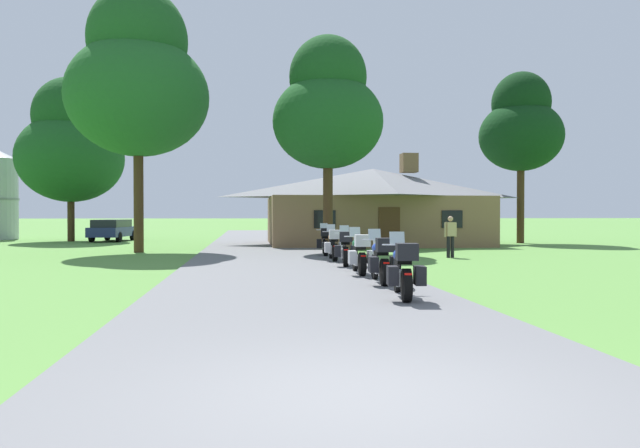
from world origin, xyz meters
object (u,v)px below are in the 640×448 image
object	(u,v)px
motorcycle_green_third_in_row	(360,254)
tree_by_lodge_front	(328,109)
motorcycle_blue_nearest_to_camera	(403,271)
motorcycle_orange_fifth_in_row	(334,245)
bystander_tan_shirt_near_lodge	(450,234)
motorcycle_silver_farthest_in_row	(325,242)
tree_left_far	(71,146)
tree_left_near	(138,80)
parked_navy_suv_far_left	(113,229)
motorcycle_blue_second_in_row	(381,261)
motorcycle_green_fourth_in_row	(345,249)
tree_right_of_lodge	(521,127)

from	to	relation	value
motorcycle_green_third_in_row	tree_by_lodge_front	size ratio (longest dim) A/B	0.21
motorcycle_blue_nearest_to_camera	motorcycle_orange_fifth_in_row	bearing A→B (deg)	97.28
motorcycle_blue_nearest_to_camera	bystander_tan_shirt_near_lodge	world-z (taller)	bystander_tan_shirt_near_lodge
motorcycle_silver_farthest_in_row	tree_left_far	world-z (taller)	tree_left_far
motorcycle_green_third_in_row	motorcycle_orange_fifth_in_row	size ratio (longest dim) A/B	1.00
motorcycle_silver_farthest_in_row	tree_left_far	bearing A→B (deg)	137.02
tree_left_near	parked_navy_suv_far_left	xyz separation A→B (m)	(-3.78, 11.86, -7.07)
motorcycle_blue_second_in_row	motorcycle_green_third_in_row	bearing A→B (deg)	95.24
motorcycle_green_fourth_in_row	tree_left_near	distance (m)	13.89
motorcycle_blue_nearest_to_camera	motorcycle_orange_fifth_in_row	size ratio (longest dim) A/B	1.00
motorcycle_blue_second_in_row	tree_by_lodge_front	size ratio (longest dim) A/B	0.21
tree_right_of_lodge	motorcycle_blue_nearest_to_camera	bearing A→B (deg)	-120.47
tree_by_lodge_front	tree_left_near	distance (m)	8.74
bystander_tan_shirt_near_lodge	tree_right_of_lodge	world-z (taller)	tree_right_of_lodge
motorcycle_blue_nearest_to_camera	motorcycle_orange_fifth_in_row	distance (m)	9.81
motorcycle_orange_fifth_in_row	tree_right_of_lodge	distance (m)	19.56
motorcycle_green_third_in_row	motorcycle_silver_farthest_in_row	xyz separation A→B (m)	(0.02, 7.71, 0.00)
motorcycle_blue_second_in_row	tree_left_far	bearing A→B (deg)	122.47
motorcycle_silver_farthest_in_row	tree_right_of_lodge	world-z (taller)	tree_right_of_lodge
motorcycle_orange_fifth_in_row	tree_left_near	bearing A→B (deg)	143.77
motorcycle_blue_second_in_row	parked_navy_suv_far_left	world-z (taller)	parked_navy_suv_far_left
motorcycle_orange_fifth_in_row	tree_left_near	size ratio (longest dim) A/B	0.17
motorcycle_silver_farthest_in_row	motorcycle_orange_fifth_in_row	bearing A→B (deg)	-86.54
motorcycle_blue_second_in_row	tree_left_near	world-z (taller)	tree_left_near
bystander_tan_shirt_near_lodge	parked_navy_suv_far_left	world-z (taller)	bystander_tan_shirt_near_lodge
motorcycle_blue_second_in_row	tree_right_of_lodge	bearing A→B (deg)	59.74
tree_right_of_lodge	motorcycle_orange_fifth_in_row	bearing A→B (deg)	-136.06
motorcycle_green_third_in_row	motorcycle_silver_farthest_in_row	distance (m)	7.71
motorcycle_orange_fifth_in_row	bystander_tan_shirt_near_lodge	size ratio (longest dim) A/B	1.25
motorcycle_green_fourth_in_row	tree_right_of_lodge	bearing A→B (deg)	55.87
motorcycle_orange_fifth_in_row	motorcycle_silver_farthest_in_row	size ratio (longest dim) A/B	1.00
motorcycle_orange_fifth_in_row	tree_left_far	bearing A→B (deg)	130.56
tree_left_far	parked_navy_suv_far_left	distance (m)	6.01
motorcycle_silver_farthest_in_row	parked_navy_suv_far_left	xyz separation A→B (m)	(-11.87, 15.59, 0.17)
motorcycle_blue_second_in_row	tree_right_of_lodge	world-z (taller)	tree_right_of_lodge
motorcycle_blue_second_in_row	tree_right_of_lodge	distance (m)	24.88
motorcycle_silver_farthest_in_row	parked_navy_suv_far_left	bearing A→B (deg)	131.72
motorcycle_blue_second_in_row	parked_navy_suv_far_left	distance (m)	28.25
motorcycle_green_fourth_in_row	tree_by_lodge_front	world-z (taller)	tree_by_lodge_front
motorcycle_green_third_in_row	motorcycle_green_fourth_in_row	distance (m)	2.80
motorcycle_blue_second_in_row	motorcycle_green_fourth_in_row	xyz separation A→B (m)	(-0.04, 5.10, 0.00)
bystander_tan_shirt_near_lodge	tree_right_of_lodge	xyz separation A→B (m)	(8.35, 11.24, 6.12)
motorcycle_green_third_in_row	motorcycle_silver_farthest_in_row	bearing A→B (deg)	92.39
tree_left_far	parked_navy_suv_far_left	bearing A→B (deg)	-4.16
motorcycle_green_third_in_row	parked_navy_suv_far_left	world-z (taller)	parked_navy_suv_far_left
motorcycle_green_third_in_row	tree_right_of_lodge	xyz separation A→B (m)	(13.28, 17.79, 6.45)
tree_left_far	parked_navy_suv_far_left	xyz separation A→B (m)	(2.63, -0.19, -5.40)
tree_left_near	tree_by_lodge_front	bearing A→B (deg)	-8.55
motorcycle_green_fourth_in_row	motorcycle_silver_farthest_in_row	size ratio (longest dim) A/B	1.00
bystander_tan_shirt_near_lodge	tree_left_far	bearing A→B (deg)	-51.49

